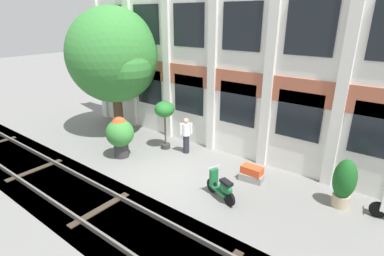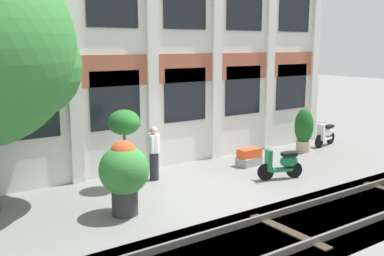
{
  "view_description": "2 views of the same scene",
  "coord_description": "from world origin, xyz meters",
  "px_view_note": "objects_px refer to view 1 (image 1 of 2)",
  "views": [
    {
      "loc": [
        6.75,
        -7.29,
        5.53
      ],
      "look_at": [
        0.25,
        1.17,
        1.51
      ],
      "focal_mm": 28.0,
      "sensor_mm": 36.0,
      "label": 1
    },
    {
      "loc": [
        -6.8,
        -8.99,
        3.84
      ],
      "look_at": [
        0.09,
        0.85,
        1.6
      ],
      "focal_mm": 42.0,
      "sensor_mm": 36.0,
      "label": 2
    }
  ],
  "objects_px": {
    "potted_plant_glazed_jar": "(344,182)",
    "potted_plant_ribbed_drum": "(120,134)",
    "potted_plant_low_pan": "(165,112)",
    "resident_by_doorway": "(186,135)",
    "broadleaf_tree": "(113,58)",
    "potted_plant_square_trough": "(252,174)",
    "scooter_near_curb": "(222,187)"
  },
  "relations": [
    {
      "from": "broadleaf_tree",
      "to": "scooter_near_curb",
      "type": "xyz_separation_m",
      "value": [
        7.49,
        -2.09,
        -3.21
      ]
    },
    {
      "from": "broadleaf_tree",
      "to": "scooter_near_curb",
      "type": "height_order",
      "value": "broadleaf_tree"
    },
    {
      "from": "potted_plant_low_pan",
      "to": "scooter_near_curb",
      "type": "bearing_deg",
      "value": -24.41
    },
    {
      "from": "broadleaf_tree",
      "to": "potted_plant_square_trough",
      "type": "relative_size",
      "value": 6.9
    },
    {
      "from": "potted_plant_ribbed_drum",
      "to": "potted_plant_square_trough",
      "type": "bearing_deg",
      "value": 16.53
    },
    {
      "from": "broadleaf_tree",
      "to": "scooter_near_curb",
      "type": "distance_m",
      "value": 8.41
    },
    {
      "from": "potted_plant_ribbed_drum",
      "to": "scooter_near_curb",
      "type": "height_order",
      "value": "potted_plant_ribbed_drum"
    },
    {
      "from": "potted_plant_low_pan",
      "to": "potted_plant_glazed_jar",
      "type": "relative_size",
      "value": 1.36
    },
    {
      "from": "potted_plant_square_trough",
      "to": "scooter_near_curb",
      "type": "relative_size",
      "value": 0.65
    },
    {
      "from": "potted_plant_square_trough",
      "to": "potted_plant_ribbed_drum",
      "type": "xyz_separation_m",
      "value": [
        -5.19,
        -1.54,
        0.76
      ]
    },
    {
      "from": "potted_plant_glazed_jar",
      "to": "resident_by_doorway",
      "type": "xyz_separation_m",
      "value": [
        -6.17,
        0.11,
        -0.0
      ]
    },
    {
      "from": "broadleaf_tree",
      "to": "potted_plant_ribbed_drum",
      "type": "xyz_separation_m",
      "value": [
        2.51,
        -1.97,
        -2.63
      ]
    },
    {
      "from": "potted_plant_low_pan",
      "to": "scooter_near_curb",
      "type": "relative_size",
      "value": 1.62
    },
    {
      "from": "broadleaf_tree",
      "to": "potted_plant_glazed_jar",
      "type": "bearing_deg",
      "value": -0.82
    },
    {
      "from": "resident_by_doorway",
      "to": "broadleaf_tree",
      "type": "bearing_deg",
      "value": -135.53
    },
    {
      "from": "potted_plant_square_trough",
      "to": "potted_plant_low_pan",
      "type": "bearing_deg",
      "value": 177.31
    },
    {
      "from": "potted_plant_ribbed_drum",
      "to": "resident_by_doorway",
      "type": "distance_m",
      "value": 2.72
    },
    {
      "from": "broadleaf_tree",
      "to": "potted_plant_square_trough",
      "type": "height_order",
      "value": "broadleaf_tree"
    },
    {
      "from": "potted_plant_square_trough",
      "to": "scooter_near_curb",
      "type": "xyz_separation_m",
      "value": [
        -0.22,
        -1.65,
        0.18
      ]
    },
    {
      "from": "potted_plant_low_pan",
      "to": "resident_by_doorway",
      "type": "xyz_separation_m",
      "value": [
        1.01,
        0.19,
        -0.86
      ]
    },
    {
      "from": "potted_plant_low_pan",
      "to": "potted_plant_ribbed_drum",
      "type": "xyz_separation_m",
      "value": [
        -0.89,
        -1.74,
        -0.68
      ]
    },
    {
      "from": "potted_plant_glazed_jar",
      "to": "potted_plant_ribbed_drum",
      "type": "height_order",
      "value": "potted_plant_ribbed_drum"
    },
    {
      "from": "resident_by_doorway",
      "to": "scooter_near_curb",
      "type": "bearing_deg",
      "value": 11.3
    },
    {
      "from": "potted_plant_low_pan",
      "to": "potted_plant_square_trough",
      "type": "distance_m",
      "value": 4.54
    },
    {
      "from": "potted_plant_square_trough",
      "to": "resident_by_doorway",
      "type": "relative_size",
      "value": 0.56
    },
    {
      "from": "potted_plant_low_pan",
      "to": "broadleaf_tree",
      "type": "bearing_deg",
      "value": 176.1
    },
    {
      "from": "potted_plant_glazed_jar",
      "to": "potted_plant_square_trough",
      "type": "xyz_separation_m",
      "value": [
        -2.88,
        -0.28,
        -0.57
      ]
    },
    {
      "from": "potted_plant_low_pan",
      "to": "scooter_near_curb",
      "type": "height_order",
      "value": "potted_plant_low_pan"
    },
    {
      "from": "potted_plant_glazed_jar",
      "to": "scooter_near_curb",
      "type": "bearing_deg",
      "value": -147.97
    },
    {
      "from": "potted_plant_glazed_jar",
      "to": "scooter_near_curb",
      "type": "height_order",
      "value": "potted_plant_glazed_jar"
    },
    {
      "from": "resident_by_doorway",
      "to": "potted_plant_glazed_jar",
      "type": "bearing_deg",
      "value": 43.89
    },
    {
      "from": "potted_plant_low_pan",
      "to": "scooter_near_curb",
      "type": "distance_m",
      "value": 4.66
    }
  ]
}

